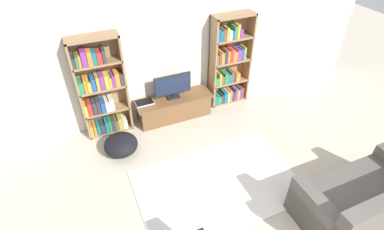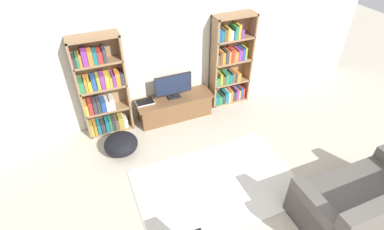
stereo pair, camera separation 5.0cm
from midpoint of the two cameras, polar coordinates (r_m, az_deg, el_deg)
The scene contains 9 objects.
wall_back at distance 5.51m, azimuth -4.85°, elevation 12.20°, with size 8.80×0.06×2.60m.
bookshelf_left at distance 5.36m, azimuth -16.54°, elevation 4.68°, with size 0.81×0.30×1.84m.
bookshelf_right at distance 6.01m, azimuth 7.37°, elevation 9.67°, with size 0.81×0.30×1.84m.
tv_stand at distance 5.82m, azimuth -3.07°, elevation 1.50°, with size 1.47×0.47×0.44m.
television at distance 5.58m, azimuth -3.33°, elevation 5.58°, with size 0.71×0.16×0.48m.
laptop at distance 5.61m, azimuth -8.68°, elevation 2.45°, with size 0.33×0.22×0.03m.
area_rug at distance 4.72m, azimuth 5.07°, elevation -13.05°, with size 2.43×1.60×0.02m.
couch_right_sofa at distance 4.73m, azimuth 29.95°, elevation -14.34°, with size 1.70×0.92×0.86m.
beanbag_ottoman at distance 5.22m, azimuth -13.10°, elevation -5.42°, with size 0.57×0.57×0.34m, color black.
Camera 2 is at (-1.46, -0.53, 3.65)m, focal length 28.00 mm.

